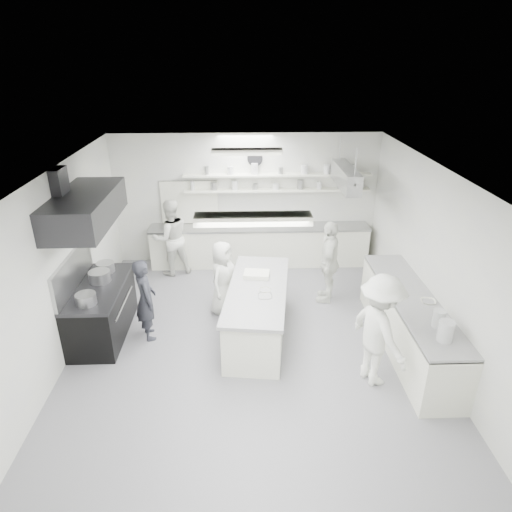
{
  "coord_description": "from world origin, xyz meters",
  "views": [
    {
      "loc": [
        -0.14,
        -6.49,
        4.64
      ],
      "look_at": [
        0.12,
        0.6,
        1.39
      ],
      "focal_mm": 31.66,
      "sensor_mm": 36.0,
      "label": 1
    }
  ],
  "objects_px": {
    "prep_island": "(257,313)",
    "stove": "(102,312)",
    "cook_back": "(171,238)",
    "cook_stove": "(146,299)",
    "back_counter": "(260,246)",
    "right_counter": "(409,323)"
  },
  "relations": [
    {
      "from": "prep_island",
      "to": "stove",
      "type": "bearing_deg",
      "value": -175.22
    },
    {
      "from": "cook_back",
      "to": "cook_stove",
      "type": "bearing_deg",
      "value": 63.35
    },
    {
      "from": "stove",
      "to": "prep_island",
      "type": "height_order",
      "value": "stove"
    },
    {
      "from": "stove",
      "to": "prep_island",
      "type": "distance_m",
      "value": 2.74
    },
    {
      "from": "prep_island",
      "to": "cook_stove",
      "type": "distance_m",
      "value": 1.94
    },
    {
      "from": "back_counter",
      "to": "cook_back",
      "type": "height_order",
      "value": "cook_back"
    },
    {
      "from": "stove",
      "to": "cook_back",
      "type": "height_order",
      "value": "cook_back"
    },
    {
      "from": "prep_island",
      "to": "right_counter",
      "type": "bearing_deg",
      "value": -3.26
    },
    {
      "from": "stove",
      "to": "cook_back",
      "type": "xyz_separation_m",
      "value": [
        0.92,
        2.38,
        0.41
      ]
    },
    {
      "from": "prep_island",
      "to": "cook_back",
      "type": "distance_m",
      "value": 3.12
    },
    {
      "from": "back_counter",
      "to": "right_counter",
      "type": "xyz_separation_m",
      "value": [
        2.35,
        -3.4,
        0.01
      ]
    },
    {
      "from": "cook_stove",
      "to": "cook_back",
      "type": "height_order",
      "value": "cook_back"
    },
    {
      "from": "cook_stove",
      "to": "stove",
      "type": "bearing_deg",
      "value": 61.45
    },
    {
      "from": "back_counter",
      "to": "cook_back",
      "type": "bearing_deg",
      "value": -168.06
    },
    {
      "from": "back_counter",
      "to": "cook_back",
      "type": "relative_size",
      "value": 2.89
    },
    {
      "from": "cook_stove",
      "to": "cook_back",
      "type": "relative_size",
      "value": 0.86
    },
    {
      "from": "right_counter",
      "to": "cook_back",
      "type": "relative_size",
      "value": 1.91
    },
    {
      "from": "right_counter",
      "to": "cook_back",
      "type": "height_order",
      "value": "cook_back"
    },
    {
      "from": "prep_island",
      "to": "cook_stove",
      "type": "bearing_deg",
      "value": -173.09
    },
    {
      "from": "stove",
      "to": "back_counter",
      "type": "height_order",
      "value": "back_counter"
    },
    {
      "from": "prep_island",
      "to": "cook_back",
      "type": "xyz_separation_m",
      "value": [
        -1.82,
        2.51,
        0.42
      ]
    },
    {
      "from": "cook_stove",
      "to": "back_counter",
      "type": "bearing_deg",
      "value": -56.57
    }
  ]
}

